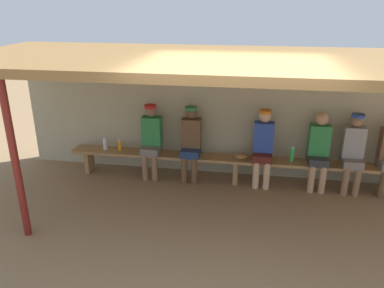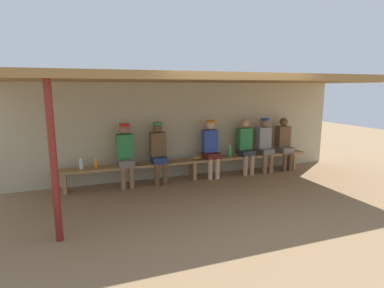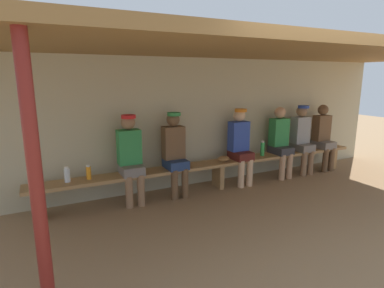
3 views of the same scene
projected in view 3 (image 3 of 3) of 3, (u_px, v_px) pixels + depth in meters
ground_plane at (279, 224)px, 4.08m from camera, size 24.00×24.00×0.00m
back_wall at (206, 121)px, 5.60m from camera, size 8.00×0.20×2.20m
dugout_roof at (253, 49)px, 4.22m from camera, size 8.00×2.80×0.12m
support_post at (37, 192)px, 2.18m from camera, size 0.10×0.10×2.20m
bench at (218, 166)px, 5.36m from camera, size 6.00×0.36×0.46m
player_shirtless_tan at (130, 155)px, 4.63m from camera, size 0.34×0.42×1.34m
player_middle at (281, 139)px, 5.88m from camera, size 0.34×0.42×1.34m
player_near_post at (302, 136)px, 6.11m from camera, size 0.34×0.42×1.34m
player_in_blue at (323, 135)px, 6.36m from camera, size 0.34×0.42×1.34m
player_with_sunglasses at (240, 143)px, 5.48m from camera, size 0.34×0.42×1.34m
player_in_red at (175, 150)px, 4.94m from camera, size 0.34×0.42×1.34m
water_bottle_clear at (89, 173)px, 4.41m from camera, size 0.07×0.07×0.21m
water_bottle_green at (262, 149)px, 5.72m from camera, size 0.07×0.07×0.27m
water_bottle_orange at (67, 175)px, 4.30m from camera, size 0.08×0.08×0.22m
baseball_glove_worn at (224, 159)px, 5.36m from camera, size 0.27×0.22×0.09m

